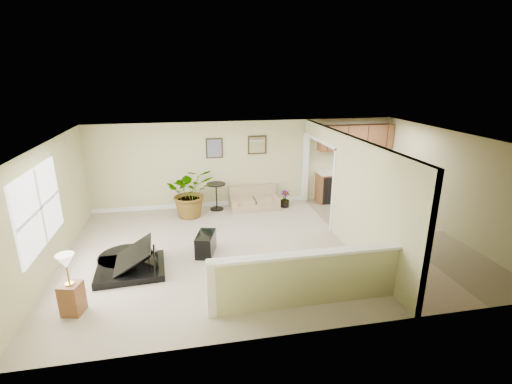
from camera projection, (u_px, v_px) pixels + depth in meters
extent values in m
plane|color=tan|center=(269.00, 246.00, 8.54)|extent=(9.00, 9.00, 0.00)
cube|color=#C0BC83|center=(247.00, 163.00, 10.95)|extent=(9.00, 0.04, 2.50)
cube|color=#C0BC83|center=(317.00, 259.00, 5.35)|extent=(9.00, 0.04, 2.50)
cube|color=#C0BC83|center=(49.00, 209.00, 7.33)|extent=(0.04, 6.00, 2.50)
cube|color=#C0BC83|center=(451.00, 184.00, 8.97)|extent=(0.04, 6.00, 2.50)
cube|color=white|center=(271.00, 138.00, 7.76)|extent=(9.00, 6.00, 0.04)
cube|color=tan|center=(394.00, 235.00, 9.11)|extent=(2.70, 6.00, 0.01)
cube|color=#C0BC83|center=(372.00, 208.00, 7.36)|extent=(0.12, 3.60, 2.50)
cube|color=#C0BC83|center=(321.00, 132.00, 9.81)|extent=(0.12, 2.35, 0.40)
cube|color=#C0BC83|center=(309.00, 280.00, 6.27)|extent=(3.30, 0.12, 0.95)
cube|color=white|center=(310.00, 254.00, 6.12)|extent=(3.40, 0.22, 0.05)
cube|color=white|center=(211.00, 289.00, 5.96)|extent=(0.14, 0.14, 1.00)
cube|color=white|center=(39.00, 208.00, 6.80)|extent=(0.05, 2.15, 1.45)
cube|color=#342713|center=(214.00, 148.00, 10.60)|extent=(0.48, 0.03, 0.58)
cube|color=#7D5063|center=(214.00, 148.00, 10.58)|extent=(0.40, 0.01, 0.50)
cube|color=#342713|center=(257.00, 145.00, 10.81)|extent=(0.55, 0.03, 0.55)
cube|color=silver|center=(257.00, 145.00, 10.79)|extent=(0.46, 0.01, 0.46)
cube|color=brown|center=(353.00, 186.00, 11.52)|extent=(2.30, 0.60, 0.90)
cube|color=beige|center=(355.00, 171.00, 11.37)|extent=(2.36, 0.65, 0.04)
cube|color=black|center=(329.00, 188.00, 11.37)|extent=(0.60, 0.60, 0.84)
cube|color=brown|center=(356.00, 137.00, 11.17)|extent=(2.30, 0.35, 0.75)
cube|color=black|center=(128.00, 240.00, 7.23)|extent=(1.38, 1.21, 0.27)
cylinder|color=black|center=(124.00, 231.00, 7.67)|extent=(1.12, 1.12, 0.27)
cube|color=silver|center=(168.00, 239.00, 7.39)|extent=(0.26, 0.91, 0.02)
cube|color=black|center=(122.00, 227.00, 7.23)|extent=(1.09, 1.10, 0.61)
cube|color=black|center=(206.00, 244.00, 8.13)|extent=(0.52, 0.76, 0.46)
cube|color=tan|center=(254.00, 202.00, 10.89)|extent=(1.40, 0.79, 0.39)
cube|color=tan|center=(252.00, 186.00, 11.05)|extent=(1.40, 0.19, 0.41)
cube|color=tan|center=(233.00, 194.00, 10.69)|extent=(0.17, 0.79, 0.15)
cube|color=tan|center=(275.00, 192.00, 10.92)|extent=(0.17, 0.79, 0.15)
cylinder|color=black|center=(217.00, 209.00, 10.83)|extent=(0.39, 0.39, 0.03)
cylinder|color=black|center=(217.00, 197.00, 10.71)|extent=(0.04, 0.04, 0.76)
cylinder|color=black|center=(216.00, 184.00, 10.60)|extent=(0.54, 0.54, 0.03)
cylinder|color=black|center=(192.00, 211.00, 10.29)|extent=(0.40, 0.40, 0.28)
imported|color=#19531A|center=(191.00, 192.00, 10.12)|extent=(1.37, 1.23, 1.40)
cylinder|color=black|center=(285.00, 204.00, 11.02)|extent=(0.26, 0.26, 0.18)
imported|color=#19531A|center=(285.00, 199.00, 10.97)|extent=(0.30, 0.30, 0.50)
cube|color=brown|center=(72.00, 298.00, 6.10)|extent=(0.39, 0.39, 0.54)
cylinder|color=#A87C38|center=(69.00, 284.00, 6.02)|extent=(0.14, 0.14, 0.02)
cylinder|color=#A87C38|center=(68.00, 274.00, 5.96)|extent=(0.03, 0.03, 0.36)
cone|color=#F5E3C8|center=(66.00, 261.00, 5.89)|extent=(0.29, 0.29, 0.23)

